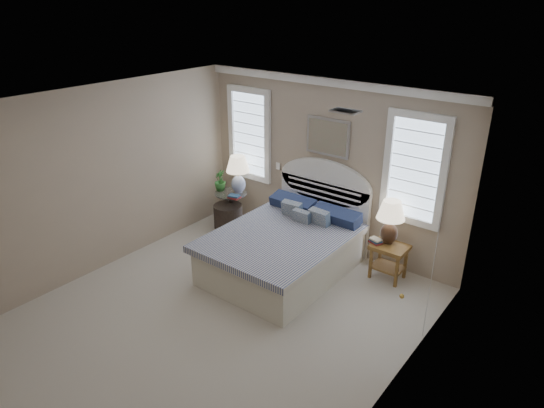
{
  "coord_description": "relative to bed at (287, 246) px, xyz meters",
  "views": [
    {
      "loc": [
        3.68,
        -3.66,
        3.83
      ],
      "look_at": [
        0.07,
        1.0,
        1.24
      ],
      "focal_mm": 32.0,
      "sensor_mm": 36.0,
      "label": 1
    }
  ],
  "objects": [
    {
      "name": "wall_left",
      "position": [
        -2.25,
        -1.46,
        0.96
      ],
      "size": [
        0.02,
        5.0,
        2.7
      ],
      "primitive_type": "cube",
      "color": "tan",
      "rests_on": "floor"
    },
    {
      "name": "floor",
      "position": [
        0.0,
        -1.46,
        -0.39
      ],
      "size": [
        4.5,
        5.0,
        0.01
      ],
      "primitive_type": "cube",
      "color": "beige",
      "rests_on": "ground"
    },
    {
      "name": "books_left",
      "position": [
        -1.44,
        0.46,
        0.27
      ],
      "size": [
        0.21,
        0.16,
        0.05
      ],
      "rotation": [
        0.0,
        0.0,
        0.11
      ],
      "color": "maroon",
      "rests_on": "side_table_left"
    },
    {
      "name": "lamp_right",
      "position": [
        1.23,
        0.76,
        0.54
      ],
      "size": [
        0.46,
        0.46,
        0.66
      ],
      "rotation": [
        0.0,
        0.0,
        0.14
      ],
      "color": "black",
      "rests_on": "nightstand_right"
    },
    {
      "name": "ceiling",
      "position": [
        0.0,
        -1.46,
        2.31
      ],
      "size": [
        4.5,
        5.0,
        0.01
      ],
      "primitive_type": "cube",
      "color": "white",
      "rests_on": "wall_back"
    },
    {
      "name": "window_left",
      "position": [
        -1.55,
        1.02,
        1.21
      ],
      "size": [
        0.9,
        0.06,
        1.6
      ],
      "primitive_type": "cube",
      "color": "silver",
      "rests_on": "wall_back"
    },
    {
      "name": "nightstand_right",
      "position": [
        1.3,
        0.69,
        0.0
      ],
      "size": [
        0.5,
        0.4,
        0.53
      ],
      "color": "brown",
      "rests_on": "floor"
    },
    {
      "name": "painting",
      "position": [
        0.0,
        1.0,
        1.43
      ],
      "size": [
        0.74,
        0.04,
        0.58
      ],
      "primitive_type": "cube",
      "color": "silver",
      "rests_on": "wall_back"
    },
    {
      "name": "floor_pot",
      "position": [
        -1.6,
        0.46,
        -0.16
      ],
      "size": [
        0.62,
        0.62,
        0.45
      ],
      "primitive_type": "cylinder",
      "rotation": [
        0.0,
        0.0,
        -0.3
      ],
      "color": "black",
      "rests_on": "floor"
    },
    {
      "name": "bed",
      "position": [
        0.0,
        0.0,
        0.0
      ],
      "size": [
        1.72,
        2.28,
        1.47
      ],
      "color": "beige",
      "rests_on": "floor"
    },
    {
      "name": "potted_plant",
      "position": [
        -1.87,
        0.57,
        0.43
      ],
      "size": [
        0.27,
        0.27,
        0.37
      ],
      "primitive_type": "imported",
      "rotation": [
        0.0,
        0.0,
        -0.4
      ],
      "color": "#3B7830",
      "rests_on": "side_table_left"
    },
    {
      "name": "hvac_vent",
      "position": [
        1.2,
        -0.66,
        2.29
      ],
      "size": [
        0.3,
        0.2,
        0.02
      ],
      "primitive_type": "cube",
      "color": "#B2B2B2",
      "rests_on": "ceiling"
    },
    {
      "name": "switch_plate",
      "position": [
        -0.95,
        1.03,
        0.76
      ],
      "size": [
        0.08,
        0.01,
        0.12
      ],
      "primitive_type": "cube",
      "color": "white",
      "rests_on": "wall_back"
    },
    {
      "name": "side_table_left",
      "position": [
        -1.65,
        0.59,
        0.0
      ],
      "size": [
        0.56,
        0.56,
        0.63
      ],
      "color": "black",
      "rests_on": "floor"
    },
    {
      "name": "wall_right",
      "position": [
        2.25,
        -1.46,
        0.96
      ],
      "size": [
        0.02,
        5.0,
        2.7
      ],
      "primitive_type": "cube",
      "color": "tan",
      "rests_on": "floor"
    },
    {
      "name": "books_right",
      "position": [
        1.1,
        0.63,
        0.18
      ],
      "size": [
        0.21,
        0.18,
        0.07
      ],
      "rotation": [
        0.0,
        0.0,
        -0.36
      ],
      "color": "maroon",
      "rests_on": "nightstand_right"
    },
    {
      "name": "window_right",
      "position": [
        1.4,
        1.02,
        1.21
      ],
      "size": [
        0.9,
        0.06,
        1.6
      ],
      "primitive_type": "cube",
      "color": "silver",
      "rests_on": "wall_back"
    },
    {
      "name": "wall_back",
      "position": [
        0.0,
        1.04,
        0.96
      ],
      "size": [
        4.5,
        0.02,
        2.7
      ],
      "primitive_type": "cube",
      "color": "tan",
      "rests_on": "floor"
    },
    {
      "name": "crown_molding",
      "position": [
        0.0,
        1.0,
        2.25
      ],
      "size": [
        4.5,
        0.08,
        0.12
      ],
      "primitive_type": "cube",
      "color": "white",
      "rests_on": "wall_back"
    },
    {
      "name": "closet_door",
      "position": [
        2.23,
        -0.26,
        0.81
      ],
      "size": [
        0.02,
        1.8,
        2.4
      ],
      "primitive_type": "cube",
      "color": "silver",
      "rests_on": "floor"
    },
    {
      "name": "lamp_left",
      "position": [
        -1.56,
        0.7,
        0.65
      ],
      "size": [
        0.42,
        0.42,
        0.66
      ],
      "rotation": [
        0.0,
        0.0,
        0.03
      ],
      "color": "silver",
      "rests_on": "side_table_left"
    }
  ]
}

